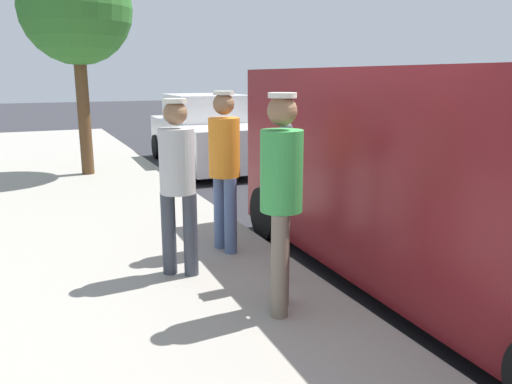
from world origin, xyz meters
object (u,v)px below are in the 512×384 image
object	(u,v)px
parking_meter_near	(286,175)
parked_van	(446,174)
parked_sedan_behind	(208,134)
street_tree	(76,10)
pedestrian_in_orange	(224,161)
pedestrian_in_green	(281,189)
pedestrian_in_gray	(178,176)

from	to	relation	value
parking_meter_near	parked_van	xyz separation A→B (m)	(-1.50, 0.45, -0.03)
parked_sedan_behind	parked_van	bearing A→B (deg)	88.69
parking_meter_near	street_tree	distance (m)	6.85
parked_van	street_tree	world-z (taller)	street_tree
street_tree	pedestrian_in_orange	bearing A→B (deg)	99.43
pedestrian_in_green	pedestrian_in_orange	xyz separation A→B (m)	(-0.12, -1.59, -0.02)
pedestrian_in_gray	street_tree	xyz separation A→B (m)	(0.24, -5.87, 2.14)
street_tree	pedestrian_in_gray	bearing A→B (deg)	92.34
pedestrian_in_gray	parked_van	size ratio (longest dim) A/B	0.33
parked_van	parked_sedan_behind	world-z (taller)	parked_van
pedestrian_in_orange	street_tree	distance (m)	5.86
parked_van	street_tree	bearing A→B (deg)	-69.28
parked_sedan_behind	street_tree	world-z (taller)	street_tree
pedestrian_in_gray	pedestrian_in_green	world-z (taller)	pedestrian_in_green
pedestrian_in_orange	parked_sedan_behind	distance (m)	6.35
parked_van	parking_meter_near	bearing A→B (deg)	-16.85
pedestrian_in_gray	pedestrian_in_orange	size ratio (longest dim) A/B	0.97
parking_meter_near	pedestrian_in_green	world-z (taller)	pedestrian_in_green
pedestrian_in_green	parked_sedan_behind	xyz separation A→B (m)	(-2.00, -7.64, -0.44)
pedestrian_in_gray	parked_van	xyz separation A→B (m)	(-2.37, 1.02, 0.02)
pedestrian_in_green	street_tree	size ratio (longest dim) A/B	0.43
pedestrian_in_gray	pedestrian_in_green	distance (m)	1.24
pedestrian_in_orange	parked_van	size ratio (longest dim) A/B	0.34
parking_meter_near	parked_van	bearing A→B (deg)	163.15
pedestrian_in_orange	pedestrian_in_gray	bearing A→B (deg)	35.78
pedestrian_in_gray	pedestrian_in_green	xyz separation A→B (m)	(-0.54, 1.12, 0.05)
parked_sedan_behind	street_tree	xyz separation A→B (m)	(2.78, 0.66, 2.53)
parked_sedan_behind	parking_meter_near	bearing A→B (deg)	76.73
pedestrian_in_green	parking_meter_near	bearing A→B (deg)	-120.72
pedestrian_in_gray	pedestrian_in_orange	world-z (taller)	pedestrian_in_orange
parking_meter_near	street_tree	xyz separation A→B (m)	(1.11, -6.43, 2.09)
pedestrian_in_orange	street_tree	xyz separation A→B (m)	(0.90, -5.39, 2.11)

